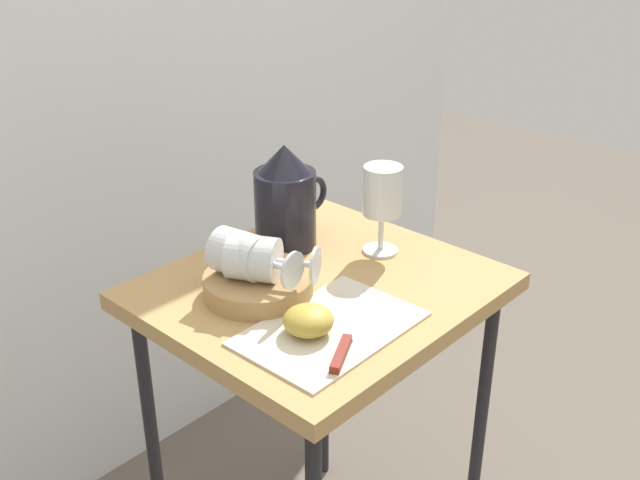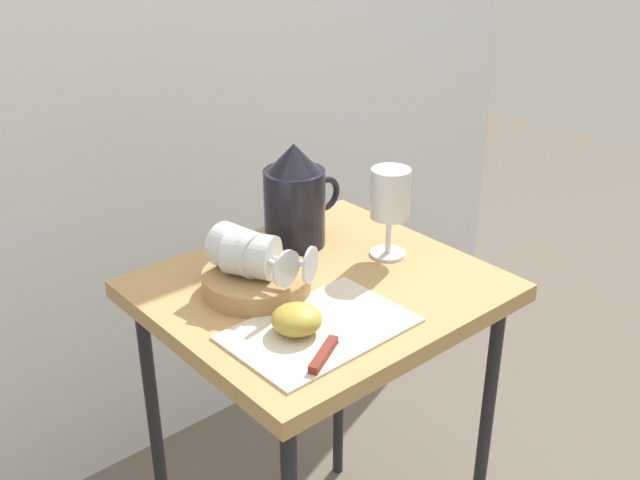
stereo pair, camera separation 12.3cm
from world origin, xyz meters
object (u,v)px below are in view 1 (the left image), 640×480
(basket_tray, at_px, (258,285))
(wine_glass_upright, at_px, (382,196))
(wine_glass_tipped_far, at_px, (242,255))
(knife, at_px, (347,339))
(apple_half_left, at_px, (308,320))
(table, at_px, (320,319))
(pitcher, at_px, (286,205))
(wine_glass_tipped_near, at_px, (256,258))

(basket_tray, distance_m, wine_glass_upright, 0.28)
(wine_glass_upright, bearing_deg, wine_glass_tipped_far, 166.75)
(knife, bearing_deg, basket_tray, 86.65)
(apple_half_left, xyz_separation_m, knife, (0.02, -0.06, -0.02))
(table, height_order, knife, knife)
(wine_glass_upright, relative_size, wine_glass_tipped_far, 1.06)
(table, relative_size, pitcher, 3.57)
(basket_tray, distance_m, wine_glass_tipped_near, 0.06)
(pitcher, relative_size, knife, 0.89)
(apple_half_left, height_order, knife, apple_half_left)
(wine_glass_upright, height_order, apple_half_left, wine_glass_upright)
(pitcher, bearing_deg, knife, -120.02)
(pitcher, relative_size, wine_glass_tipped_near, 1.23)
(basket_tray, relative_size, wine_glass_tipped_near, 1.13)
(wine_glass_tipped_far, bearing_deg, wine_glass_tipped_near, -73.94)
(knife, bearing_deg, pitcher, 59.98)
(wine_glass_tipped_far, relative_size, apple_half_left, 2.04)
(table, bearing_deg, knife, -124.86)
(table, bearing_deg, basket_tray, 152.97)
(basket_tray, height_order, pitcher, pitcher)
(basket_tray, relative_size, wine_glass_tipped_far, 1.15)
(wine_glass_tipped_far, bearing_deg, wine_glass_upright, -13.25)
(wine_glass_tipped_far, bearing_deg, pitcher, 24.12)
(table, xyz_separation_m, knife, (-0.11, -0.15, 0.08))
(knife, bearing_deg, wine_glass_tipped_far, 91.35)
(table, relative_size, basket_tray, 3.86)
(wine_glass_tipped_far, relative_size, knife, 0.71)
(table, relative_size, wine_glass_tipped_near, 4.38)
(wine_glass_tipped_near, bearing_deg, knife, -90.65)
(basket_tray, bearing_deg, knife, -93.35)
(wine_glass_upright, height_order, wine_glass_tipped_far, wine_glass_upright)
(basket_tray, bearing_deg, pitcher, 31.13)
(pitcher, relative_size, wine_glass_upright, 1.18)
(table, distance_m, apple_half_left, 0.19)
(wine_glass_tipped_far, xyz_separation_m, knife, (0.01, -0.22, -0.06))
(wine_glass_upright, bearing_deg, wine_glass_tipped_near, 171.73)
(table, distance_m, wine_glass_tipped_far, 0.19)
(table, xyz_separation_m, wine_glass_tipped_near, (-0.10, 0.04, 0.14))
(table, distance_m, wine_glass_upright, 0.24)
(wine_glass_upright, xyz_separation_m, knife, (-0.27, -0.15, -0.10))
(table, height_order, apple_half_left, apple_half_left)
(table, relative_size, apple_half_left, 9.08)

